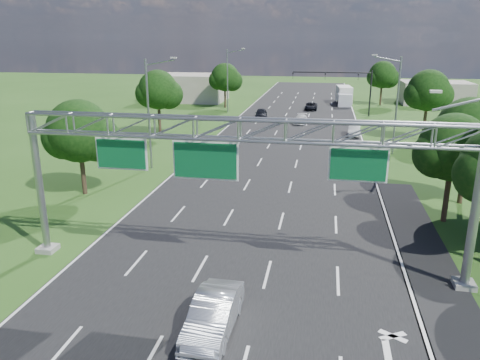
% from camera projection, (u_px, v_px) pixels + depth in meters
% --- Properties ---
extents(ground, '(220.00, 220.00, 0.00)m').
position_uv_depth(ground, '(273.00, 174.00, 41.99)').
color(ground, '#264B16').
rests_on(ground, ground).
extents(road, '(18.00, 180.00, 0.02)m').
position_uv_depth(road, '(273.00, 174.00, 41.99)').
color(road, black).
rests_on(road, ground).
extents(road_flare, '(3.00, 30.00, 0.02)m').
position_uv_depth(road_flare, '(428.00, 266.00, 25.18)').
color(road_flare, black).
rests_on(road_flare, ground).
extents(sign_gantry, '(23.50, 1.00, 9.56)m').
position_uv_depth(sign_gantry, '(241.00, 142.00, 22.98)').
color(sign_gantry, gray).
rests_on(sign_gantry, ground).
extents(traffic_signal, '(12.21, 0.24, 7.00)m').
position_uv_depth(traffic_signal, '(348.00, 82.00, 72.10)').
color(traffic_signal, black).
rests_on(traffic_signal, ground).
extents(streetlight_l_near, '(2.97, 0.22, 10.16)m').
position_uv_depth(streetlight_l_near, '(150.00, 109.00, 42.30)').
color(streetlight_l_near, gray).
rests_on(streetlight_l_near, ground).
extents(streetlight_l_far, '(2.97, 0.22, 10.16)m').
position_uv_depth(streetlight_l_far, '(229.00, 78.00, 75.22)').
color(streetlight_l_far, gray).
rests_on(streetlight_l_far, ground).
extents(streetlight_r_mid, '(2.97, 0.22, 10.16)m').
position_uv_depth(streetlight_r_mid, '(395.00, 101.00, 47.81)').
color(streetlight_r_mid, gray).
rests_on(streetlight_r_mid, ground).
extents(tree_verge_la, '(5.76, 4.80, 7.40)m').
position_uv_depth(tree_verge_la, '(80.00, 134.00, 35.50)').
color(tree_verge_la, '#2D2116').
rests_on(tree_verge_la, ground).
extents(tree_verge_lb, '(5.76, 4.80, 8.06)m').
position_uv_depth(tree_verge_lb, '(159.00, 92.00, 57.29)').
color(tree_verge_lb, '#2D2116').
rests_on(tree_verge_lb, ground).
extents(tree_verge_lc, '(5.76, 4.80, 7.62)m').
position_uv_depth(tree_verge_lc, '(225.00, 79.00, 80.41)').
color(tree_verge_lc, '#2D2116').
rests_on(tree_verge_lc, ground).
extents(tree_verge_rd, '(5.76, 4.80, 8.28)m').
position_uv_depth(tree_verge_rd, '(429.00, 92.00, 54.53)').
color(tree_verge_rd, '#2D2116').
rests_on(tree_verge_rd, ground).
extents(tree_verge_re, '(5.76, 4.80, 7.84)m').
position_uv_depth(tree_verge_re, '(383.00, 76.00, 83.22)').
color(tree_verge_re, '#2D2116').
rests_on(tree_verge_re, ground).
extents(building_left, '(14.00, 10.00, 5.00)m').
position_uv_depth(building_left, '(188.00, 88.00, 90.19)').
color(building_left, '#A09586').
rests_on(building_left, ground).
extents(building_right, '(12.00, 9.00, 4.00)m').
position_uv_depth(building_right, '(435.00, 93.00, 86.17)').
color(building_right, '#A09586').
rests_on(building_right, ground).
extents(silver_sedan, '(1.80, 4.86, 1.59)m').
position_uv_depth(silver_sedan, '(213.00, 314.00, 19.39)').
color(silver_sedan, silver).
rests_on(silver_sedan, ground).
extents(car_queue_a, '(1.93, 4.20, 1.19)m').
position_uv_depth(car_queue_a, '(301.00, 119.00, 66.66)').
color(car_queue_a, silver).
rests_on(car_queue_a, ground).
extents(car_queue_b, '(2.06, 4.37, 1.21)m').
position_uv_depth(car_queue_b, '(311.00, 106.00, 79.13)').
color(car_queue_b, black).
rests_on(car_queue_b, ground).
extents(car_queue_c, '(2.16, 4.51, 1.49)m').
position_uv_depth(car_queue_c, '(261.00, 114.00, 70.62)').
color(car_queue_c, black).
rests_on(car_queue_c, ground).
extents(car_queue_d, '(1.72, 4.18, 1.35)m').
position_uv_depth(car_queue_d, '(354.00, 130.00, 58.42)').
color(car_queue_d, silver).
rests_on(car_queue_d, ground).
extents(box_truck, '(3.00, 8.51, 3.15)m').
position_uv_depth(box_truck, '(344.00, 96.00, 85.79)').
color(box_truck, silver).
rests_on(box_truck, ground).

